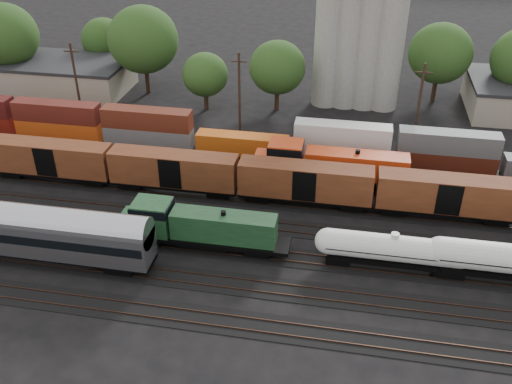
% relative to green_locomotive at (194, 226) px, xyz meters
% --- Properties ---
extents(ground, '(600.00, 600.00, 0.00)m').
position_rel_green_locomotive_xyz_m(ground, '(11.01, 5.00, -2.65)').
color(ground, black).
extents(tracks, '(180.00, 33.20, 0.20)m').
position_rel_green_locomotive_xyz_m(tracks, '(11.01, 5.00, -2.60)').
color(tracks, black).
rests_on(tracks, ground).
extents(green_locomotive, '(17.59, 3.10, 4.66)m').
position_rel_green_locomotive_xyz_m(green_locomotive, '(0.00, 0.00, 0.00)').
color(green_locomotive, black).
rests_on(green_locomotive, ground).
extents(tank_car_a, '(15.01, 2.69, 3.93)m').
position_rel_green_locomotive_xyz_m(tank_car_a, '(19.66, 0.00, -0.29)').
color(tank_car_a, white).
rests_on(tank_car_a, ground).
extents(passenger_coach, '(26.82, 3.31, 6.09)m').
position_rel_green_locomotive_xyz_m(passenger_coach, '(-16.16, -5.00, 1.05)').
color(passenger_coach, silver).
rests_on(passenger_coach, ground).
extents(orange_locomotive, '(20.09, 3.35, 5.02)m').
position_rel_green_locomotive_xyz_m(orange_locomotive, '(12.21, 15.00, 0.19)').
color(orange_locomotive, black).
rests_on(orange_locomotive, ground).
extents(boxcar_string, '(138.20, 2.90, 4.20)m').
position_rel_green_locomotive_xyz_m(boxcar_string, '(10.12, 10.00, 0.47)').
color(boxcar_string, black).
rests_on(boxcar_string, ground).
extents(container_wall, '(160.19, 2.60, 5.80)m').
position_rel_green_locomotive_xyz_m(container_wall, '(9.22, 20.00, 0.03)').
color(container_wall, black).
rests_on(container_wall, ground).
extents(grain_silo, '(13.40, 5.00, 29.00)m').
position_rel_green_locomotive_xyz_m(grain_silo, '(14.30, 41.00, 8.61)').
color(grain_silo, '#9A978D').
rests_on(grain_silo, ground).
extents(industrial_sheds, '(119.38, 17.26, 5.10)m').
position_rel_green_locomotive_xyz_m(industrial_sheds, '(17.64, 40.25, -0.09)').
color(industrial_sheds, '#9E937F').
rests_on(industrial_sheds, ground).
extents(tree_band, '(160.50, 20.11, 14.50)m').
position_rel_green_locomotive_xyz_m(tree_band, '(9.97, 42.68, 5.19)').
color(tree_band, black).
rests_on(tree_band, ground).
extents(utility_poles, '(122.20, 0.36, 12.00)m').
position_rel_green_locomotive_xyz_m(utility_poles, '(11.01, 27.00, 3.56)').
color(utility_poles, black).
rests_on(utility_poles, ground).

